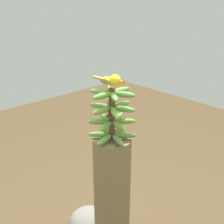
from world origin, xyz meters
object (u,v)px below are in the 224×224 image
(perched_bird, at_px, (112,80))
(garden_rock, at_px, (90,223))
(banana_bunch, at_px, (112,114))
(banana_tree, at_px, (112,215))

(perched_bird, height_order, garden_rock, perched_bird)
(perched_bird, xyz_separation_m, garden_rock, (-0.47, 0.16, -1.47))
(banana_bunch, bearing_deg, garden_rock, 161.65)
(banana_tree, bearing_deg, banana_bunch, -60.54)
(banana_tree, height_order, banana_bunch, banana_bunch)
(garden_rock, bearing_deg, perched_bird, -19.00)
(banana_bunch, distance_m, garden_rock, 1.35)
(perched_bird, bearing_deg, banana_bunch, 126.24)
(banana_bunch, distance_m, perched_bird, 0.22)
(banana_tree, distance_m, perched_bird, 0.99)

